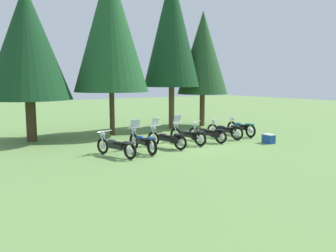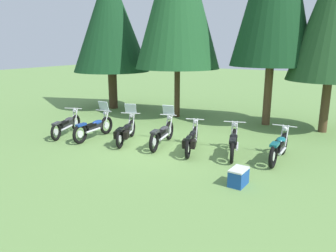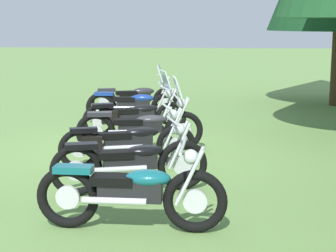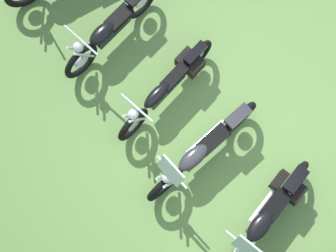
# 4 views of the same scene
# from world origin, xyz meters

# --- Properties ---
(ground_plane) EXTENTS (80.00, 80.00, 0.00)m
(ground_plane) POSITION_xyz_m (0.00, 0.00, 0.00)
(ground_plane) COLOR #6B934C
(motorcycle_0) EXTENTS (0.96, 2.21, 0.99)m
(motorcycle_0) POSITION_xyz_m (-4.04, -0.46, 0.43)
(motorcycle_0) COLOR black
(motorcycle_0) RESTS_ON ground_plane
(motorcycle_1) EXTENTS (0.76, 2.25, 1.37)m
(motorcycle_1) POSITION_xyz_m (-2.72, -0.31, 0.46)
(motorcycle_1) COLOR black
(motorcycle_1) RESTS_ON ground_plane
(motorcycle_2) EXTENTS (1.05, 2.13, 1.35)m
(motorcycle_2) POSITION_xyz_m (-1.34, -0.14, 0.45)
(motorcycle_2) COLOR black
(motorcycle_2) RESTS_ON ground_plane
(motorcycle_3) EXTENTS (0.71, 2.33, 1.37)m
(motorcycle_3) POSITION_xyz_m (0.04, 0.18, 0.46)
(motorcycle_3) COLOR black
(motorcycle_3) RESTS_ON ground_plane
(motorcycle_4) EXTENTS (0.91, 2.21, 0.99)m
(motorcycle_4) POSITION_xyz_m (1.25, 0.06, 0.42)
(motorcycle_4) COLOR black
(motorcycle_4) RESTS_ON ground_plane
(motorcycle_5) EXTENTS (0.87, 2.15, 1.01)m
(motorcycle_5) POSITION_xyz_m (2.61, 0.35, 0.45)
(motorcycle_5) COLOR black
(motorcycle_5) RESTS_ON ground_plane
(motorcycle_6) EXTENTS (0.77, 2.21, 1.02)m
(motorcycle_6) POSITION_xyz_m (4.03, 0.55, 0.46)
(motorcycle_6) COLOR black
(motorcycle_6) RESTS_ON ground_plane
(pine_tree_0) EXTENTS (4.18, 4.18, 7.66)m
(pine_tree_0) POSITION_xyz_m (-6.07, 5.10, 4.86)
(pine_tree_0) COLOR #42301E
(pine_tree_0) RESTS_ON ground_plane
(pine_tree_3) EXTENTS (3.34, 3.34, 7.56)m
(pine_tree_3) POSITION_xyz_m (4.94, 5.09, 4.84)
(pine_tree_3) COLOR #4C3823
(pine_tree_3) RESTS_ON ground_plane
(picnic_cooler) EXTENTS (0.42, 0.62, 0.45)m
(picnic_cooler) POSITION_xyz_m (3.48, -1.87, 0.23)
(picnic_cooler) COLOR #19479E
(picnic_cooler) RESTS_ON ground_plane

